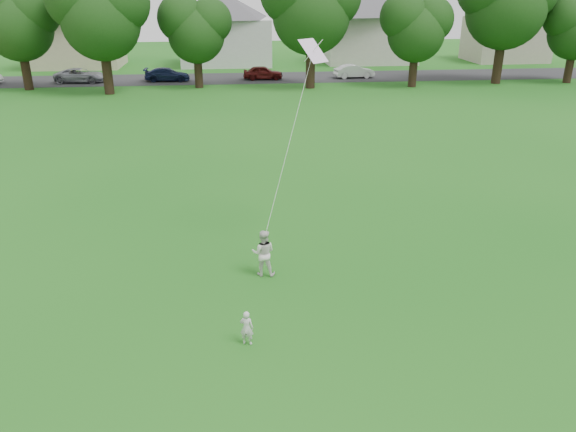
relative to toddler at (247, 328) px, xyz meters
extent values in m
plane|color=#165914|center=(-0.29, 0.59, -0.46)|extent=(160.00, 160.00, 0.00)
cube|color=#2D2D30|center=(-0.29, 42.59, -0.46)|extent=(90.00, 7.00, 0.01)
imported|color=beige|center=(0.00, 0.00, 0.00)|extent=(0.39, 0.31, 0.93)
imported|color=silver|center=(0.64, 3.54, 0.27)|extent=(0.80, 0.67, 1.47)
plane|color=silver|center=(2.42, 5.97, 5.89)|extent=(1.13, 1.10, 0.66)
cylinder|color=white|center=(1.53, 4.75, 3.24)|extent=(0.01, 0.01, 6.09)
cylinder|color=black|center=(-16.95, 38.19, 1.23)|extent=(0.73, 0.73, 3.39)
cylinder|color=black|center=(-9.81, 35.43, 1.43)|extent=(0.76, 0.76, 3.79)
cylinder|color=black|center=(-2.71, 37.74, 1.01)|extent=(0.69, 0.69, 2.95)
cylinder|color=black|center=(6.76, 36.56, 1.53)|extent=(0.78, 0.78, 3.99)
cylinder|color=black|center=(15.64, 36.28, 1.04)|extent=(0.70, 0.70, 3.00)
cylinder|color=black|center=(23.68, 37.24, 1.65)|extent=(0.80, 0.80, 4.23)
cylinder|color=black|center=(30.25, 36.94, 1.00)|extent=(0.69, 0.69, 2.92)
imported|color=gray|center=(-13.47, 41.59, 0.17)|extent=(4.63, 2.41, 1.25)
imported|color=#151F44|center=(-5.75, 41.59, 0.14)|extent=(4.10, 1.73, 1.18)
imported|color=#4E100F|center=(3.03, 41.59, 0.17)|extent=(3.70, 1.54, 1.25)
imported|color=silver|center=(11.67, 41.59, 0.17)|extent=(3.88, 1.70, 1.24)
cube|color=#C2B491|center=(-16.29, 52.59, 1.99)|extent=(9.49, 6.85, 4.90)
cube|color=silver|center=(-0.29, 52.59, 1.94)|extent=(9.57, 7.02, 4.80)
cube|color=beige|center=(15.71, 52.59, 2.04)|extent=(9.86, 6.35, 5.00)
cube|color=#B2A694|center=(31.71, 52.59, 1.93)|extent=(8.24, 6.49, 4.79)
camera|label=1|loc=(-0.21, -11.66, 7.77)|focal=35.00mm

